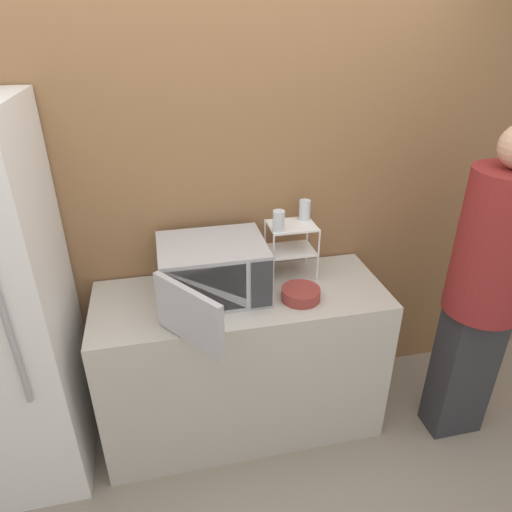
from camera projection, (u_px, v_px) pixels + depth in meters
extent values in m
plane|color=gray|center=(254.00, 459.00, 2.53)|extent=(12.00, 12.00, 0.00)
cube|color=olive|center=(228.00, 199.00, 2.49)|extent=(8.00, 0.06, 2.60)
cube|color=#B7B2A8|center=(242.00, 361.00, 2.59)|extent=(1.53, 0.60, 0.90)
cube|color=#ADADB2|center=(213.00, 269.00, 2.33)|extent=(0.54, 0.42, 0.29)
cube|color=#B7B2A8|center=(206.00, 291.00, 2.14)|extent=(0.38, 0.01, 0.25)
cube|color=#333338|center=(262.00, 285.00, 2.19)|extent=(0.11, 0.01, 0.25)
cube|color=#ADADB2|center=(188.00, 315.00, 1.96)|extent=(0.27, 0.36, 0.28)
cylinder|color=white|center=(273.00, 260.00, 2.39)|extent=(0.01, 0.01, 0.30)
cylinder|color=white|center=(318.00, 256.00, 2.44)|extent=(0.01, 0.01, 0.30)
cylinder|color=white|center=(265.00, 245.00, 2.55)|extent=(0.01, 0.01, 0.30)
cylinder|color=white|center=(307.00, 240.00, 2.60)|extent=(0.01, 0.01, 0.30)
cube|color=white|center=(291.00, 250.00, 2.50)|extent=(0.25, 0.19, 0.01)
cube|color=white|center=(292.00, 226.00, 2.43)|extent=(0.25, 0.19, 0.01)
cylinder|color=silver|center=(279.00, 221.00, 2.33)|extent=(0.06, 0.06, 0.11)
cylinder|color=silver|center=(305.00, 210.00, 2.46)|extent=(0.06, 0.06, 0.11)
cylinder|color=maroon|center=(300.00, 298.00, 2.34)|extent=(0.11, 0.11, 0.01)
cylinder|color=maroon|center=(301.00, 294.00, 2.32)|extent=(0.20, 0.20, 0.06)
cube|color=#2D2D33|center=(462.00, 370.00, 2.57)|extent=(0.30, 0.19, 0.83)
cylinder|color=maroon|center=(497.00, 245.00, 2.20)|extent=(0.38, 0.38, 0.75)
cylinder|color=#99999E|center=(11.00, 338.00, 1.80)|extent=(0.02, 0.02, 0.67)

